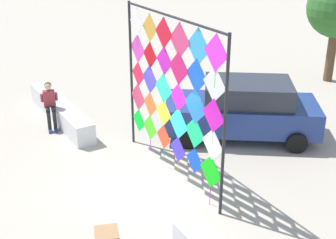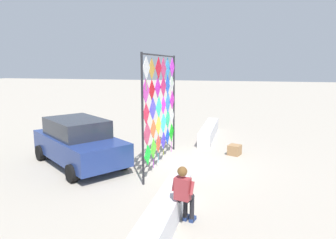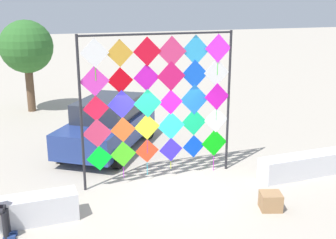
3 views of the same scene
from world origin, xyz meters
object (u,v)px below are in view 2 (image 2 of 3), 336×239
seated_vendor (184,191)px  parked_car (79,142)px  kite_display_rack (161,102)px  cardboard_box_large (234,150)px

seated_vendor → parked_car: bearing=53.0°
kite_display_rack → seated_vendor: kite_display_rack is taller
kite_display_rack → seated_vendor: 4.91m
seated_vendor → cardboard_box_large: seated_vendor is taller
kite_display_rack → cardboard_box_large: kite_display_rack is taller
parked_car → cardboard_box_large: parked_car is taller
seated_vendor → parked_car: (3.54, 4.69, 0.01)m
seated_vendor → cardboard_box_large: (6.19, -0.95, -0.66)m
kite_display_rack → parked_car: (-0.82, 2.99, -1.48)m
kite_display_rack → cardboard_box_large: bearing=-55.4°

